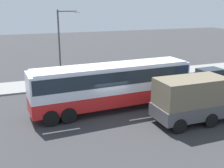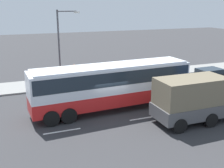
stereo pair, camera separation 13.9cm
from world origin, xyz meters
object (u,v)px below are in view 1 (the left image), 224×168
at_px(coach_bus, 112,82).
at_px(car_black_sedan, 211,75).
at_px(pedestrian_near_curb, 96,72).
at_px(pedestrian_at_crossing, 75,71).
at_px(cargo_truck, 201,98).
at_px(street_lamp, 62,44).

bearing_deg(coach_bus, car_black_sedan, 12.89).
height_order(pedestrian_near_curb, pedestrian_at_crossing, pedestrian_at_crossing).
bearing_deg(car_black_sedan, cargo_truck, -136.28).
xyz_separation_m(coach_bus, pedestrian_at_crossing, (-0.89, 8.55, -1.00)).
bearing_deg(cargo_truck, street_lamp, 123.77).
xyz_separation_m(coach_bus, cargo_truck, (4.92, -4.13, -0.50)).
bearing_deg(coach_bus, pedestrian_at_crossing, 92.86).
bearing_deg(pedestrian_at_crossing, car_black_sedan, -47.70).
height_order(cargo_truck, pedestrian_near_curb, cargo_truck).
bearing_deg(street_lamp, pedestrian_at_crossing, 49.57).
height_order(cargo_truck, car_black_sedan, cargo_truck).
distance_m(cargo_truck, pedestrian_near_curb, 12.10).
bearing_deg(cargo_truck, coach_bus, 139.61).
distance_m(car_black_sedan, pedestrian_at_crossing, 14.07).
distance_m(coach_bus, pedestrian_at_crossing, 8.66).
bearing_deg(cargo_truck, pedestrian_near_curb, 108.43).
height_order(coach_bus, pedestrian_at_crossing, coach_bus).
bearing_deg(pedestrian_near_curb, coach_bus, 72.08).
distance_m(cargo_truck, pedestrian_at_crossing, 13.96).
bearing_deg(pedestrian_near_curb, cargo_truck, 98.83).
xyz_separation_m(cargo_truck, pedestrian_at_crossing, (-5.80, 12.69, -0.50)).
distance_m(car_black_sedan, street_lamp, 15.44).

